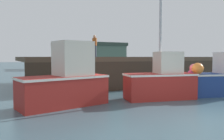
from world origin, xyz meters
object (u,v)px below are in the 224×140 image
object	(u,v)px
rowboat	(202,84)
dockworker	(95,46)
fishing_boat_near_right	(161,81)
fishing_boat_near_left	(66,81)
fishing_boat_mid	(221,79)

from	to	relation	value
rowboat	dockworker	size ratio (longest dim) A/B	1.06
fishing_boat_near_right	fishing_boat_near_left	bearing A→B (deg)	172.84
fishing_boat_near_left	fishing_boat_mid	distance (m)	7.15
fishing_boat_near_left	dockworker	world-z (taller)	dockworker
rowboat	dockworker	bearing A→B (deg)	127.49
fishing_boat_mid	rowboat	xyz separation A→B (m)	(1.52, 2.50, -0.61)
fishing_boat_near_left	fishing_boat_mid	bearing A→B (deg)	-8.11
rowboat	dockworker	world-z (taller)	dockworker
fishing_boat_near_right	dockworker	size ratio (longest dim) A/B	2.88
fishing_boat_near_left	fishing_boat_near_right	size ratio (longest dim) A/B	0.74
fishing_boat_near_left	rowboat	world-z (taller)	fishing_boat_near_left
fishing_boat_mid	dockworker	distance (m)	9.05
fishing_boat_near_left	fishing_boat_near_right	distance (m)	4.00
rowboat	dockworker	distance (m)	7.77
rowboat	dockworker	xyz separation A→B (m)	(-4.49, 5.85, 2.43)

